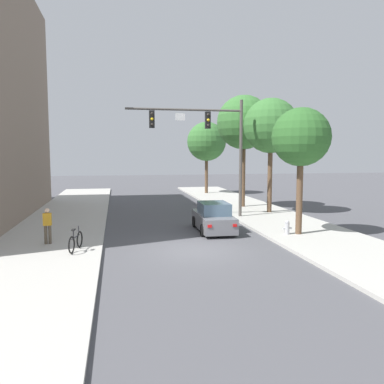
% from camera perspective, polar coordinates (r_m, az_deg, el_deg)
% --- Properties ---
extents(ground_plane, '(120.00, 120.00, 0.00)m').
position_cam_1_polar(ground_plane, '(17.27, 0.45, -8.55)').
color(ground_plane, '#4C4C51').
extents(sidewalk_left, '(5.00, 60.00, 0.15)m').
position_cam_1_polar(sidewalk_left, '(17.21, -21.54, -8.75)').
color(sidewalk_left, '#B2AFA8').
rests_on(sidewalk_left, ground).
extents(sidewalk_right, '(5.00, 60.00, 0.15)m').
position_cam_1_polar(sidewalk_right, '(19.58, 19.58, -6.95)').
color(sidewalk_right, '#B2AFA8').
rests_on(sidewalk_right, ground).
extents(traffic_signal_mast, '(7.44, 0.38, 7.50)m').
position_cam_1_polar(traffic_signal_mast, '(24.84, 2.47, 8.30)').
color(traffic_signal_mast, '#514C47').
rests_on(traffic_signal_mast, sidewalk_right).
extents(car_lead_grey, '(1.94, 4.29, 1.60)m').
position_cam_1_polar(car_lead_grey, '(21.30, 3.16, -3.84)').
color(car_lead_grey, slate).
rests_on(car_lead_grey, ground).
extents(pedestrian_sidewalk_left_walker, '(0.36, 0.22, 1.64)m').
position_cam_1_polar(pedestrian_sidewalk_left_walker, '(18.82, -20.44, -4.42)').
color(pedestrian_sidewalk_left_walker, brown).
rests_on(pedestrian_sidewalk_left_walker, sidewalk_left).
extents(bicycle_leaning, '(0.45, 1.74, 0.98)m').
position_cam_1_polar(bicycle_leaning, '(17.27, -16.69, -6.95)').
color(bicycle_leaning, black).
rests_on(bicycle_leaning, sidewalk_left).
extents(fire_hydrant, '(0.48, 0.24, 0.72)m').
position_cam_1_polar(fire_hydrant, '(20.41, 13.77, -5.04)').
color(fire_hydrant, '#B2B2B7').
rests_on(fire_hydrant, sidewalk_right).
extents(street_tree_nearest, '(2.93, 2.93, 6.38)m').
position_cam_1_polar(street_tree_nearest, '(20.33, 15.69, 7.65)').
color(street_tree_nearest, brown).
rests_on(street_tree_nearest, sidewalk_right).
extents(street_tree_second, '(3.77, 3.77, 7.88)m').
position_cam_1_polar(street_tree_second, '(27.62, 11.49, 9.44)').
color(street_tree_second, brown).
rests_on(street_tree_second, sidewalk_right).
extents(street_tree_third, '(4.10, 4.10, 8.50)m').
position_cam_1_polar(street_tree_third, '(30.25, 7.62, 10.04)').
color(street_tree_third, brown).
rests_on(street_tree_third, sidewalk_right).
extents(street_tree_farthest, '(4.00, 4.00, 7.32)m').
position_cam_1_polar(street_tree_farthest, '(40.27, 2.15, 7.39)').
color(street_tree_farthest, brown).
rests_on(street_tree_farthest, sidewalk_right).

